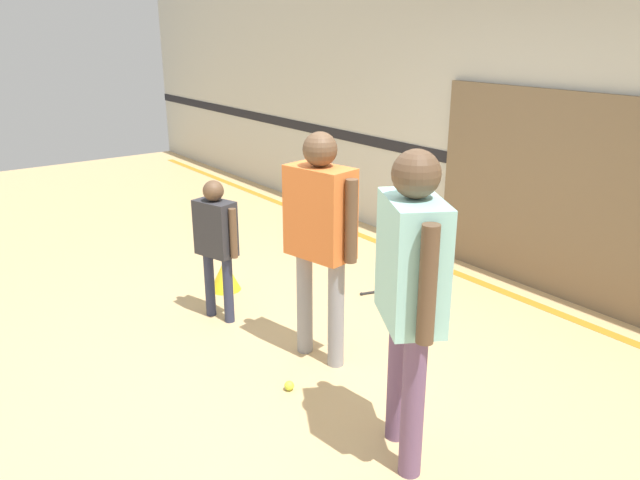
{
  "coord_description": "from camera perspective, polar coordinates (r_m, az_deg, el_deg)",
  "views": [
    {
      "loc": [
        3.31,
        -2.44,
        2.31
      ],
      "look_at": [
        0.08,
        -0.02,
        0.91
      ],
      "focal_mm": 35.0,
      "sensor_mm": 36.0,
      "label": 1
    }
  ],
  "objects": [
    {
      "name": "ground_plane",
      "position": [
        4.72,
        -0.35,
        -10.2
      ],
      "size": [
        16.0,
        16.0,
        0.0
      ],
      "primitive_type": "plane",
      "color": "tan"
    },
    {
      "name": "tennis_ball_near_instructor",
      "position": [
        4.27,
        -2.83,
        -13.16
      ],
      "size": [
        0.07,
        0.07,
        0.07
      ],
      "primitive_type": "sphere",
      "color": "#CCE038",
      "rests_on": "ground_plane"
    },
    {
      "name": "person_student_left",
      "position": [
        5.02,
        -9.5,
        0.42
      ],
      "size": [
        0.43,
        0.27,
        1.17
      ],
      "rotation": [
        0.0,
        0.0,
        0.3
      ],
      "color": "#2D334C",
      "rests_on": "ground_plane"
    },
    {
      "name": "wall_back",
      "position": [
        5.91,
        19.09,
        11.15
      ],
      "size": [
        16.0,
        0.07,
        3.2
      ],
      "color": "beige",
      "rests_on": "ground_plane"
    },
    {
      "name": "training_cone",
      "position": [
        5.77,
        -8.69,
        -3.16
      ],
      "size": [
        0.28,
        0.28,
        0.29
      ],
      "color": "yellow",
      "rests_on": "ground_plane"
    },
    {
      "name": "tennis_ball_by_spare_racket",
      "position": [
        5.67,
        8.47,
        -4.76
      ],
      "size": [
        0.07,
        0.07,
        0.07
      ],
      "primitive_type": "sphere",
      "color": "#CCE038",
      "rests_on": "ground_plane"
    },
    {
      "name": "person_instructor",
      "position": [
        4.24,
        0.0,
        1.44
      ],
      "size": [
        0.62,
        0.34,
        1.65
      ],
      "rotation": [
        0.0,
        0.0,
        0.2
      ],
      "color": "gray",
      "rests_on": "ground_plane"
    },
    {
      "name": "floor_stripe",
      "position": [
        6.02,
        15.42,
        -4.15
      ],
      "size": [
        14.4,
        0.1,
        0.01
      ],
      "color": "orange",
      "rests_on": "ground_plane"
    },
    {
      "name": "person_student_right",
      "position": [
        3.23,
        8.31,
        -3.44
      ],
      "size": [
        0.59,
        0.48,
        1.75
      ],
      "rotation": [
        0.0,
        0.0,
        2.62
      ],
      "color": "#6B4C70",
      "rests_on": "ground_plane"
    },
    {
      "name": "racket_spare_on_floor",
      "position": [
        5.79,
        6.87,
        -4.45
      ],
      "size": [
        0.37,
        0.54,
        0.03
      ],
      "rotation": [
        0.0,
        0.0,
        4.43
      ],
      "color": "blue",
      "rests_on": "ground_plane"
    },
    {
      "name": "wall_panel",
      "position": [
        5.78,
        21.05,
        3.7
      ],
      "size": [
        2.57,
        0.05,
        1.8
      ],
      "color": "#756047",
      "rests_on": "ground_plane"
    }
  ]
}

